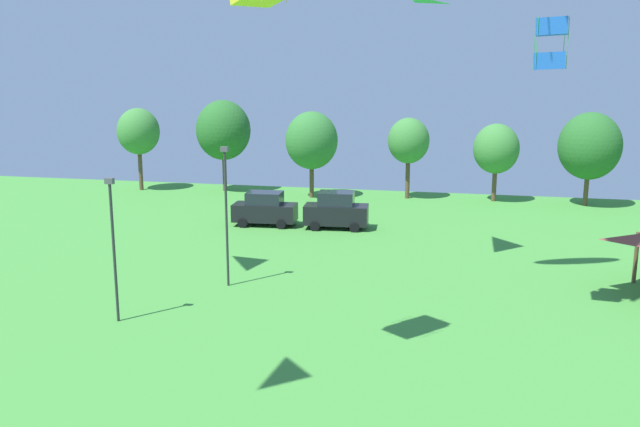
# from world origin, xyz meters

# --- Properties ---
(kite_flying_1) EXTENTS (1.31, 1.29, 1.97)m
(kite_flying_1) POSITION_xyz_m (5.01, 29.23, 11.43)
(kite_flying_1) COLOR blue
(kite_flying_7) EXTENTS (1.97, 2.83, 0.31)m
(kite_flying_7) POSITION_xyz_m (0.94, 36.84, 12.66)
(kite_flying_7) COLOR green
(parked_car_leftmost) EXTENTS (4.40, 2.30, 2.32)m
(parked_car_leftmost) POSITION_xyz_m (-11.35, 44.59, 1.15)
(parked_car_leftmost) COLOR black
(parked_car_leftmost) RESTS_ON ground
(parked_car_second_from_left) EXTENTS (4.38, 2.33, 2.50)m
(parked_car_second_from_left) POSITION_xyz_m (-6.40, 44.72, 1.22)
(parked_car_second_from_left) COLOR black
(parked_car_second_from_left) RESTS_ON ground
(light_post_0) EXTENTS (0.36, 0.20, 6.15)m
(light_post_0) POSITION_xyz_m (-12.11, 25.89, 3.47)
(light_post_0) COLOR #2D2D33
(light_post_0) RESTS_ON ground
(light_post_1) EXTENTS (0.36, 0.20, 6.89)m
(light_post_1) POSITION_xyz_m (-9.22, 31.48, 3.85)
(light_post_1) COLOR #2D2D33
(light_post_1) RESTS_ON ground
(treeline_tree_0) EXTENTS (3.67, 3.67, 7.21)m
(treeline_tree_0) POSITION_xyz_m (-26.22, 55.68, 5.16)
(treeline_tree_0) COLOR brown
(treeline_tree_0) RESTS_ON ground
(treeline_tree_1) EXTENTS (4.71, 4.71, 7.92)m
(treeline_tree_1) POSITION_xyz_m (-18.79, 56.84, 5.32)
(treeline_tree_1) COLOR brown
(treeline_tree_1) RESTS_ON ground
(treeline_tree_2) EXTENTS (4.32, 4.32, 7.14)m
(treeline_tree_2) POSITION_xyz_m (-10.59, 55.40, 4.75)
(treeline_tree_2) COLOR brown
(treeline_tree_2) RESTS_ON ground
(treeline_tree_3) EXTENTS (3.39, 3.39, 6.65)m
(treeline_tree_3) POSITION_xyz_m (-2.75, 56.76, 4.76)
(treeline_tree_3) COLOR brown
(treeline_tree_3) RESTS_ON ground
(treeline_tree_4) EXTENTS (3.64, 3.64, 6.28)m
(treeline_tree_4) POSITION_xyz_m (4.23, 57.01, 4.25)
(treeline_tree_4) COLOR brown
(treeline_tree_4) RESTS_ON ground
(treeline_tree_5) EXTENTS (4.75, 4.75, 7.30)m
(treeline_tree_5) POSITION_xyz_m (11.21, 56.70, 4.67)
(treeline_tree_5) COLOR brown
(treeline_tree_5) RESTS_ON ground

